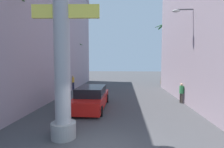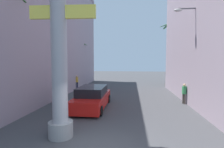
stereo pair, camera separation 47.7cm
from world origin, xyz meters
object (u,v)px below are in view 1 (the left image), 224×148
object	(u,v)px
car_lead	(91,98)
palm_tree_far_left	(71,56)
palm_tree_near_left	(3,40)
pedestrian_far_left	(73,82)
neon_sign_pole	(61,18)
pedestrian_mid_right	(181,92)
palm_tree_far_right	(164,45)
street_lamp	(197,48)
palm_tree_mid_left	(45,46)

from	to	relation	value
car_lead	palm_tree_far_left	distance (m)	13.26
palm_tree_near_left	pedestrian_far_left	bearing A→B (deg)	85.23
neon_sign_pole	car_lead	distance (m)	6.69
neon_sign_pole	pedestrian_mid_right	bearing A→B (deg)	43.86
palm_tree_far_right	pedestrian_far_left	bearing A→B (deg)	-151.24
car_lead	palm_tree_far_left	size ratio (longest dim) A/B	0.80
palm_tree_far_right	street_lamp	bearing A→B (deg)	-92.78
street_lamp	pedestrian_far_left	xyz separation A→B (m)	(-11.21, 7.14, -3.31)
car_lead	street_lamp	bearing A→B (deg)	4.66
neon_sign_pole	pedestrian_far_left	distance (m)	13.82
pedestrian_mid_right	street_lamp	bearing A→B (deg)	-69.03
street_lamp	palm_tree_far_right	size ratio (longest dim) A/B	0.80
palm_tree_far_right	pedestrian_mid_right	world-z (taller)	palm_tree_far_right
palm_tree_far_left	palm_tree_far_right	xyz separation A→B (m)	(13.30, 2.52, 1.63)
street_lamp	palm_tree_mid_left	size ratio (longest dim) A/B	0.84
palm_tree_far_left	neon_sign_pole	bearing A→B (deg)	-73.94
pedestrian_mid_right	palm_tree_mid_left	bearing A→B (deg)	173.62
car_lead	palm_tree_near_left	size ratio (longest dim) A/B	0.68
street_lamp	palm_tree_far_left	xyz separation A→B (m)	(-12.64, 11.14, -0.16)
palm_tree_mid_left	palm_tree_far_right	xyz separation A→B (m)	(13.16, 10.91, 0.99)
palm_tree_far_right	pedestrian_mid_right	xyz separation A→B (m)	(-1.20, -12.25, -4.84)
palm_tree_mid_left	palm_tree_near_left	size ratio (longest dim) A/B	1.13
car_lead	palm_tree_near_left	bearing A→B (deg)	-149.26
palm_tree_near_left	palm_tree_far_right	xyz separation A→B (m)	(12.75, 16.98, 1.21)
street_lamp	palm_tree_far_right	xyz separation A→B (m)	(0.66, 13.66, 1.47)
palm_tree_far_left	pedestrian_mid_right	size ratio (longest dim) A/B	3.97
pedestrian_far_left	neon_sign_pole	bearing A→B (deg)	-75.09
neon_sign_pole	pedestrian_far_left	bearing A→B (deg)	104.91
palm_tree_mid_left	pedestrian_mid_right	world-z (taller)	palm_tree_mid_left
palm_tree_mid_left	pedestrian_far_left	world-z (taller)	palm_tree_mid_left
car_lead	pedestrian_mid_right	distance (m)	7.29
palm_tree_near_left	pedestrian_mid_right	size ratio (longest dim) A/B	4.69
palm_tree_near_left	palm_tree_far_left	xyz separation A→B (m)	(-0.55, 14.46, -0.42)
palm_tree_near_left	palm_tree_far_left	world-z (taller)	palm_tree_near_left
street_lamp	palm_tree_near_left	bearing A→B (deg)	-164.64
palm_tree_far_right	palm_tree_far_left	bearing A→B (deg)	-169.28
neon_sign_pole	palm_tree_near_left	world-z (taller)	neon_sign_pole
car_lead	palm_tree_far_left	world-z (taller)	palm_tree_far_left
car_lead	palm_tree_far_right	xyz separation A→B (m)	(8.20, 14.27, 5.04)
street_lamp	palm_tree_far_left	distance (m)	16.85
neon_sign_pole	car_lead	bearing A→B (deg)	86.69
street_lamp	palm_tree_far_right	distance (m)	13.75
palm_tree_far_right	pedestrian_far_left	xyz separation A→B (m)	(-11.88, -6.52, -4.78)
neon_sign_pole	pedestrian_far_left	world-z (taller)	neon_sign_pole
palm_tree_mid_left	neon_sign_pole	bearing A→B (deg)	-60.75
palm_tree_mid_left	palm_tree_far_left	world-z (taller)	palm_tree_mid_left
neon_sign_pole	pedestrian_far_left	size ratio (longest dim) A/B	6.26
street_lamp	pedestrian_mid_right	distance (m)	3.69
car_lead	pedestrian_far_left	size ratio (longest dim) A/B	3.01
palm_tree_far_right	pedestrian_mid_right	distance (m)	13.23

